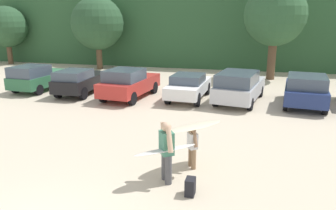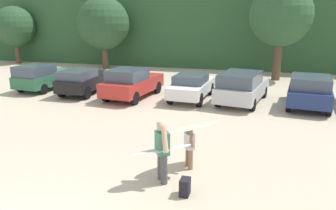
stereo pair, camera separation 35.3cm
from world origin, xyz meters
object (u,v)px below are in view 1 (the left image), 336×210
Objects in this scene: surfboard_white at (166,150)px; surfboard_cream at (194,126)px; parked_car_silver at (239,86)px; person_adult at (167,149)px; parked_car_navy at (306,90)px; person_child at (192,145)px; parked_car_forest_green at (39,77)px; parked_car_black at (80,81)px; parked_car_white at (189,86)px; parked_car_red at (129,83)px; backpack_dropped at (190,187)px.

surfboard_white is 0.90× the size of surfboard_cream.
person_adult is (-1.50, -9.37, 0.10)m from parked_car_silver.
parked_car_navy is 9.37m from person_child.
parked_car_silver is at bearing 96.45° from parked_car_navy.
parked_car_navy is 10.53m from person_adult.
parked_car_forest_green is 13.86m from person_child.
parked_car_black is 12.35m from parked_car_navy.
parked_car_black is 0.99× the size of parked_car_white.
parked_car_red reaches higher than backpack_dropped.
surfboard_cream is (1.75, -8.23, 0.53)m from parked_car_white.
parked_car_navy is at bearing -86.95° from parked_car_white.
surfboard_cream is (-0.94, -8.24, 0.40)m from parked_car_silver.
parked_car_black is 11.31m from surfboard_cream.
parked_car_navy is 2.19× the size of surfboard_cream.
parked_car_black is 11.75m from person_adult.
parked_car_white is at bearing -86.19° from parked_car_forest_green.
parked_car_navy is 10.55m from surfboard_white.
parked_car_silver is 2.83× the size of surfboard_white.
backpack_dropped is at bearing -139.67° from parked_car_black.
parked_car_silver is at bearing -145.49° from surfboard_cream.
person_adult is 1.00× the size of surfboard_white.
person_adult is (10.57, -9.35, 0.16)m from parked_car_forest_green.
person_adult is 1.33× the size of person_child.
parked_car_forest_green is 12.07m from parked_car_silver.
parked_car_white is at bearing -126.94° from surfboard_cream.
surfboard_cream is at bearing -122.70° from parked_car_forest_green.
parked_car_forest_green is 0.90× the size of parked_car_silver.
parked_car_silver is 9.50m from surfboard_white.
parked_car_forest_green is 13.84m from surfboard_cream.
parked_car_forest_green is 9.37m from parked_car_white.
parked_car_black is at bearing 92.04° from parked_car_red.
backpack_dropped is at bearing 104.72° from surfboard_white.
parked_car_silver is at bearing 85.76° from backpack_dropped.
person_adult is 1.18m from person_child.
parked_car_navy reaches higher than parked_car_forest_green.
person_child is at bearing -135.36° from parked_car_black.
parked_car_forest_green is 2.54× the size of surfboard_white.
parked_car_navy reaches higher than surfboard_cream.
surfboard_cream is (5.03, -7.65, 0.42)m from parked_car_red.
parked_car_navy reaches higher than parked_car_white.
parked_car_silver reaches higher than surfboard_cream.
parked_car_white is at bearing -111.93° from person_child.
parked_car_black is 11.74m from surfboard_white.
parked_car_red is 3.51× the size of person_child.
surfboard_white is (-4.82, -9.38, 0.07)m from parked_car_navy.
parked_car_black reaches higher than parked_car_white.
parked_car_silver is 2.84× the size of person_adult.
parked_car_forest_green reaches higher than backpack_dropped.
parked_car_silver is (12.07, 0.02, 0.06)m from parked_car_forest_green.
person_child is (5.00, -7.75, -0.13)m from parked_car_red.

